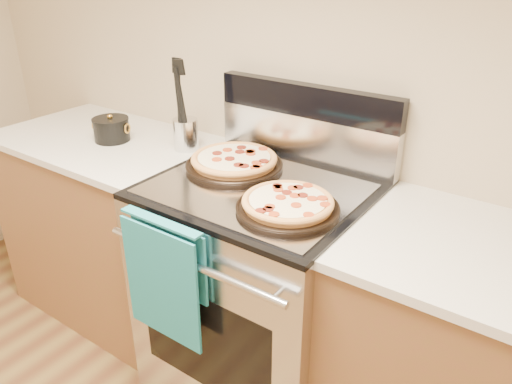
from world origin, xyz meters
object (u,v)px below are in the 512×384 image
Objects in this scene: pepperoni_pizza_back at (234,161)px; pepperoni_pizza_front at (288,204)px; range_body at (260,294)px; utensil_crock at (186,134)px; saucepan at (112,130)px.

pepperoni_pizza_back is 1.12× the size of pepperoni_pizza_front.
pepperoni_pizza_front is at bearing -30.98° from range_body.
pepperoni_pizza_back is at bearing -13.10° from utensil_crock.
range_body is at bearing -16.51° from utensil_crock.
pepperoni_pizza_back is at bearing 157.57° from range_body.
utensil_crock is 0.36m from saucepan.
utensil_crock reaches higher than pepperoni_pizza_back.
pepperoni_pizza_front is (0.18, -0.11, 0.50)m from range_body.
utensil_crock is at bearing 166.90° from pepperoni_pizza_back.
utensil_crock reaches higher than pepperoni_pizza_front.
range_body is 2.47× the size of pepperoni_pizza_back.
range_body is at bearing -2.18° from saucepan.
saucepan is at bearing 172.07° from pepperoni_pizza_front.
range_body is at bearing -22.43° from pepperoni_pizza_back.
pepperoni_pizza_back is 2.79× the size of utensil_crock.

